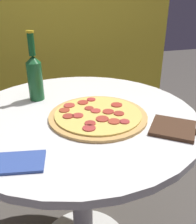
{
  "coord_description": "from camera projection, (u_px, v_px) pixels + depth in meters",
  "views": [
    {
      "loc": [
        -0.16,
        -0.81,
        1.16
      ],
      "look_at": [
        0.06,
        -0.05,
        0.77
      ],
      "focal_mm": 40.0,
      "sensor_mm": 36.0,
      "label": 1
    }
  ],
  "objects": [
    {
      "name": "table",
      "position": [
        81.0,
        155.0,
        1.0
      ],
      "size": [
        0.87,
        0.87,
        0.75
      ],
      "color": "silver",
      "rests_on": "ground_plane"
    },
    {
      "name": "pizza",
      "position": [
        98.0,
        115.0,
        0.89
      ],
      "size": [
        0.35,
        0.35,
        0.02
      ],
      "color": "tan",
      "rests_on": "table"
    },
    {
      "name": "beer_bottle",
      "position": [
        35.0,
        75.0,
        0.99
      ],
      "size": [
        0.06,
        0.06,
        0.27
      ],
      "color": "#195628",
      "rests_on": "table"
    },
    {
      "name": "napkin",
      "position": [
        15.0,
        163.0,
        0.65
      ],
      "size": [
        0.16,
        0.11,
        0.01
      ],
      "color": "#334C99",
      "rests_on": "table"
    },
    {
      "name": "fence_panel",
      "position": [
        49.0,
        29.0,
        1.65
      ],
      "size": [
        1.73,
        0.04,
        1.86
      ],
      "color": "gold",
      "rests_on": "ground_plane"
    },
    {
      "name": "pizza_paddle",
      "position": [
        184.0,
        130.0,
        0.79
      ],
      "size": [
        0.27,
        0.24,
        0.02
      ],
      "rotation": [
        0.0,
        0.0,
        -0.66
      ],
      "color": "#422819",
      "rests_on": "table"
    }
  ]
}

